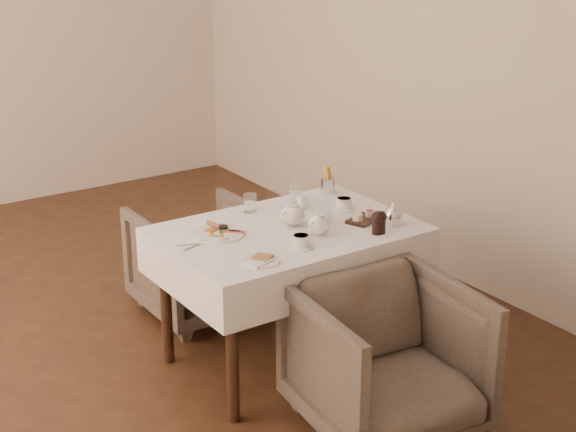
# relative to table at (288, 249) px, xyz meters

# --- Properties ---
(table) EXTENTS (1.28, 0.88, 0.75)m
(table) POSITION_rel_table_xyz_m (0.00, 0.00, 0.00)
(table) COLOR black
(table) RESTS_ON ground
(armchair_near) EXTENTS (0.83, 0.85, 0.70)m
(armchair_near) POSITION_rel_table_xyz_m (0.02, -0.78, -0.29)
(armchair_near) COLOR #453C32
(armchair_near) RESTS_ON ground
(armchair_far) EXTENTS (0.70, 0.72, 0.65)m
(armchair_far) POSITION_rel_table_xyz_m (-0.09, 0.78, -0.31)
(armchair_far) COLOR #453C32
(armchair_far) RESTS_ON ground
(breakfast_plate) EXTENTS (0.27, 0.27, 0.03)m
(breakfast_plate) POSITION_rel_table_xyz_m (-0.34, 0.13, 0.13)
(breakfast_plate) COLOR white
(breakfast_plate) RESTS_ON table
(side_plate) EXTENTS (0.18, 0.17, 0.02)m
(side_plate) POSITION_rel_table_xyz_m (-0.35, -0.30, 0.12)
(side_plate) COLOR white
(side_plate) RESTS_ON table
(teapot_centre) EXTENTS (0.20, 0.18, 0.14)m
(teapot_centre) POSITION_rel_table_xyz_m (0.04, 0.02, 0.19)
(teapot_centre) COLOR white
(teapot_centre) RESTS_ON table
(teapot_front) EXTENTS (0.18, 0.15, 0.12)m
(teapot_front) POSITION_rel_table_xyz_m (0.08, -0.16, 0.18)
(teapot_front) COLOR white
(teapot_front) RESTS_ON table
(creamer) EXTENTS (0.07, 0.07, 0.07)m
(creamer) POSITION_rel_table_xyz_m (0.24, 0.21, 0.15)
(creamer) COLOR white
(creamer) RESTS_ON table
(teacup_near) EXTENTS (0.13, 0.13, 0.06)m
(teacup_near) POSITION_rel_table_xyz_m (-0.09, -0.25, 0.15)
(teacup_near) COLOR white
(teacup_near) RESTS_ON table
(teacup_far) EXTENTS (0.13, 0.13, 0.06)m
(teacup_far) POSITION_rel_table_xyz_m (0.42, 0.07, 0.15)
(teacup_far) COLOR white
(teacup_far) RESTS_ON table
(glass_left) EXTENTS (0.08, 0.08, 0.10)m
(glass_left) POSITION_rel_table_xyz_m (-0.03, 0.32, 0.17)
(glass_left) COLOR silver
(glass_left) RESTS_ON table
(glass_mid) EXTENTS (0.08, 0.08, 0.09)m
(glass_mid) POSITION_rel_table_xyz_m (0.21, -0.04, 0.16)
(glass_mid) COLOR silver
(glass_mid) RESTS_ON table
(glass_right) EXTENTS (0.08, 0.08, 0.10)m
(glass_right) POSITION_rel_table_xyz_m (0.27, 0.32, 0.17)
(glass_right) COLOR silver
(glass_right) RESTS_ON table
(condiment_board) EXTENTS (0.21, 0.17, 0.05)m
(condiment_board) POSITION_rel_table_xyz_m (0.38, -0.14, 0.13)
(condiment_board) COLOR black
(condiment_board) RESTS_ON table
(pepper_mill_left) EXTENTS (0.07, 0.07, 0.12)m
(pepper_mill_left) POSITION_rel_table_xyz_m (0.32, -0.32, 0.18)
(pepper_mill_left) COLOR black
(pepper_mill_left) RESTS_ON table
(pepper_mill_right) EXTENTS (0.08, 0.08, 0.12)m
(pepper_mill_right) POSITION_rel_table_xyz_m (0.34, -0.32, 0.18)
(pepper_mill_right) COLOR black
(pepper_mill_right) RESTS_ON table
(silver_pot) EXTENTS (0.12, 0.10, 0.13)m
(silver_pot) POSITION_rel_table_xyz_m (0.47, -0.27, 0.18)
(silver_pot) COLOR white
(silver_pot) RESTS_ON table
(fries_cup) EXTENTS (0.08, 0.08, 0.17)m
(fries_cup) POSITION_rel_table_xyz_m (0.50, 0.34, 0.19)
(fries_cup) COLOR silver
(fries_cup) RESTS_ON table
(cutlery_fork) EXTENTS (0.18, 0.08, 0.00)m
(cutlery_fork) POSITION_rel_table_xyz_m (-0.49, 0.06, 0.12)
(cutlery_fork) COLOR silver
(cutlery_fork) RESTS_ON table
(cutlery_knife) EXTENTS (0.20, 0.06, 0.00)m
(cutlery_knife) POSITION_rel_table_xyz_m (-0.49, 0.05, 0.12)
(cutlery_knife) COLOR silver
(cutlery_knife) RESTS_ON table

